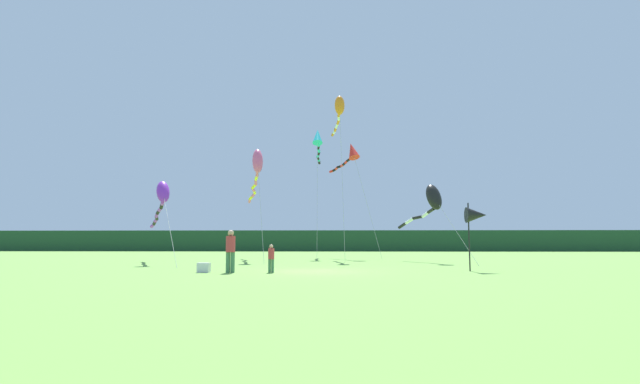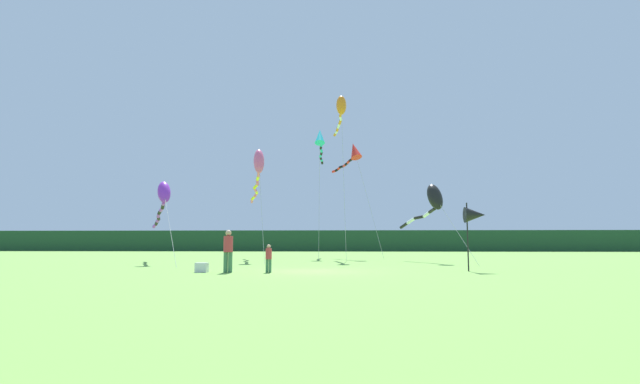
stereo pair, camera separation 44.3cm
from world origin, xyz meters
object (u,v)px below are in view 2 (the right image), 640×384
kite_purple (163,198)px  kite_black (433,199)px  banner_flag_pole (475,215)px  kite_orange (341,109)px  cooler_box (202,268)px  person_child (269,257)px  kite_rainbow (258,167)px  person_adult (228,249)px  kite_red (353,152)px  kite_cyan (320,139)px

kite_purple → kite_black: (16.29, 1.99, 0.01)m
banner_flag_pole → kite_black: size_ratio=0.41×
kite_orange → kite_black: 10.54m
banner_flag_pole → kite_purple: size_ratio=0.35×
cooler_box → banner_flag_pole: bearing=6.2°
person_child → kite_rainbow: (-2.74, 12.10, 5.70)m
kite_purple → kite_black: bearing=7.0°
kite_rainbow → person_adult: bearing=-85.2°
kite_red → kite_rainbow: 8.88m
cooler_box → kite_black: 15.51m
cooler_box → kite_red: 20.58m
kite_purple → kite_orange: bearing=33.8°
kite_black → kite_cyan: bearing=129.9°
cooler_box → kite_orange: kite_orange is taller
kite_rainbow → kite_cyan: 8.37m
cooler_box → banner_flag_pole: size_ratio=0.17×
kite_red → kite_cyan: 3.19m
banner_flag_pole → kite_purple: 17.88m
kite_purple → kite_black: size_ratio=1.17×
cooler_box → kite_cyan: size_ratio=0.05×
person_adult → kite_red: bearing=72.7°
cooler_box → kite_rainbow: size_ratio=0.05×
cooler_box → kite_rainbow: bearing=89.4°
kite_orange → person_adult: bearing=-107.1°
kite_purple → kite_rainbow: bearing=41.3°
kite_cyan → person_adult: bearing=-98.6°
kite_purple → person_child: bearing=-45.5°
kite_purple → kite_cyan: size_ratio=0.81×
banner_flag_pole → kite_cyan: bearing=114.1°
cooler_box → kite_purple: kite_purple is taller
kite_purple → kite_orange: kite_orange is taller
kite_black → kite_orange: bearing=138.4°
banner_flag_pole → kite_red: (-5.09, 16.37, 5.92)m
kite_rainbow → kite_orange: bearing=26.0°
kite_red → kite_orange: (-0.95, -2.83, 2.76)m
kite_rainbow → kite_black: (11.37, -2.33, -2.47)m
banner_flag_pole → kite_red: kite_red is taller
person_child → kite_black: bearing=48.5°
banner_flag_pole → kite_rainbow: bearing=137.3°
kite_cyan → kite_orange: bearing=-65.5°
kite_purple → kite_cyan: bearing=51.2°
person_adult → kite_orange: 18.67m
person_adult → kite_rainbow: (-1.03, 12.23, 5.36)m
kite_purple → kite_black: 16.41m
kite_rainbow → kite_orange: (5.65, 2.76, 4.78)m
person_adult → kite_cyan: size_ratio=0.17×
kite_rainbow → kite_cyan: size_ratio=0.97×
person_adult → kite_purple: size_ratio=0.21×
kite_red → kite_black: bearing=-58.9°
person_adult → kite_rainbow: kite_rainbow is taller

